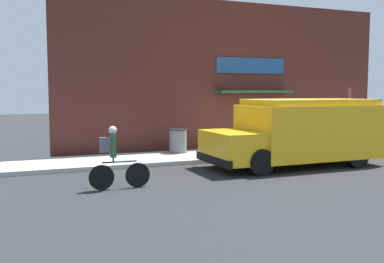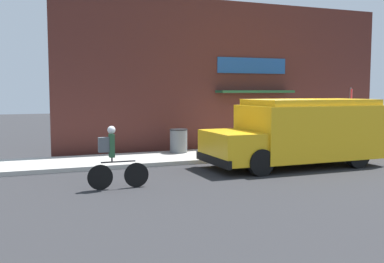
{
  "view_description": "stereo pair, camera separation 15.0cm",
  "coord_description": "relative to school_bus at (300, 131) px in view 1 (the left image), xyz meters",
  "views": [
    {
      "loc": [
        -8.3,
        -13.32,
        2.41
      ],
      "look_at": [
        -2.96,
        -0.2,
        1.1
      ],
      "focal_mm": 42.0,
      "sensor_mm": 36.0,
      "label": 1
    },
    {
      "loc": [
        -8.16,
        -13.38,
        2.41
      ],
      "look_at": [
        -2.96,
        -0.2,
        1.1
      ],
      "focal_mm": 42.0,
      "sensor_mm": 36.0,
      "label": 2
    }
  ],
  "objects": [
    {
      "name": "stop_sign_post",
      "position": [
        3.83,
        2.13,
        0.62
      ],
      "size": [
        0.45,
        0.45,
        2.37
      ],
      "color": "slate",
      "rests_on": "sidewalk"
    },
    {
      "name": "sidewalk",
      "position": [
        -0.23,
        2.73,
        -1.03
      ],
      "size": [
        28.0,
        2.51,
        0.14
      ],
      "color": "#ADAAA3",
      "rests_on": "ground_plane"
    },
    {
      "name": "storefront",
      "position": [
        -0.21,
        4.41,
        1.85
      ],
      "size": [
        14.06,
        0.86,
        5.92
      ],
      "color": "#4C231E",
      "rests_on": "ground_plane"
    },
    {
      "name": "ground_plane",
      "position": [
        -0.23,
        1.48,
        -1.1
      ],
      "size": [
        70.0,
        70.0,
        0.0
      ],
      "primitive_type": "plane",
      "color": "#2B2B2D"
    },
    {
      "name": "cyclist",
      "position": [
        -6.2,
        -1.16,
        -0.34
      ],
      "size": [
        1.51,
        0.2,
        1.55
      ],
      "rotation": [
        0.0,
        0.0,
        -0.03
      ],
      "color": "black",
      "rests_on": "ground_plane"
    },
    {
      "name": "school_bus",
      "position": [
        0.0,
        0.0,
        0.0
      ],
      "size": [
        5.61,
        2.76,
        2.12
      ],
      "rotation": [
        0.0,
        0.0,
        0.01
      ],
      "color": "yellow",
      "rests_on": "ground_plane"
    },
    {
      "name": "trash_bin",
      "position": [
        -2.88,
        3.37,
        -0.53
      ],
      "size": [
        0.64,
        0.64,
        0.86
      ],
      "color": "slate",
      "rests_on": "sidewalk"
    }
  ]
}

